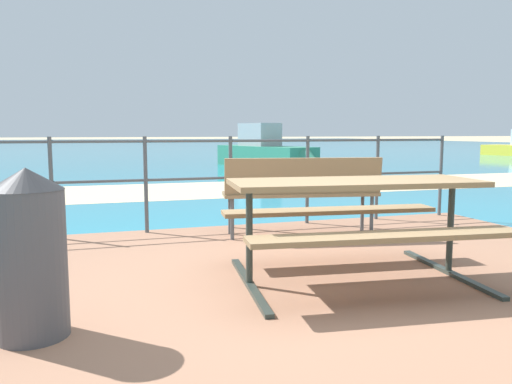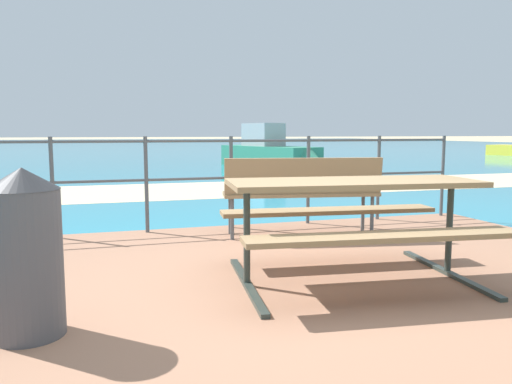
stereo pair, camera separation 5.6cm
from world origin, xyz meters
The scene contains 9 objects.
ground_plane centered at (0.00, 0.00, 0.00)m, with size 240.00×240.00×0.00m, color tan.
patio_paving centered at (0.00, 0.00, 0.03)m, with size 6.40×5.20×0.06m, color #996B51.
sea_water centered at (0.00, 40.00, 0.01)m, with size 90.00×90.00×0.01m, color teal.
beach_strip centered at (0.00, 6.91, 0.01)m, with size 54.00×2.98×0.01m, color beige.
picnic_table centered at (0.35, 0.11, 0.65)m, with size 2.01×1.56×0.77m.
park_bench centered at (0.60, 1.72, 0.60)m, with size 1.73×0.71×0.86m.
railing_fence centered at (0.00, 2.46, 0.72)m, with size 5.94×0.04×1.08m.
trash_bin centered at (-1.87, -0.32, 0.53)m, with size 0.40×0.40×0.94m.
boat_near centered at (4.00, 12.93, 0.51)m, with size 2.48×4.68×1.48m.
Camera 1 is at (-1.51, -3.25, 1.19)m, focal length 35.25 mm.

